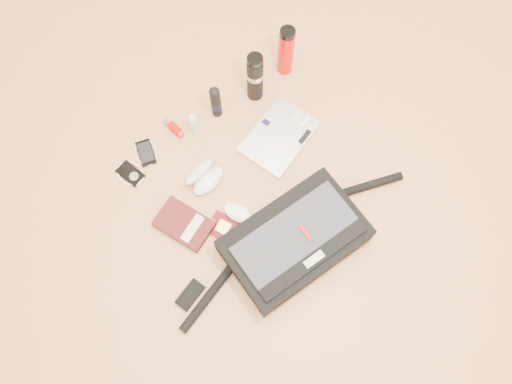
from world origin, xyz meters
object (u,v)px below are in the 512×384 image
(messenger_bag, at_px, (294,241))
(thermos_black, at_px, (255,77))
(laptop, at_px, (279,137))
(thermos_red, at_px, (286,51))
(book, at_px, (184,224))

(messenger_bag, xyz_separation_m, thermos_black, (0.31, 0.62, 0.07))
(laptop, bearing_deg, messenger_bag, -138.54)
(thermos_red, bearing_deg, messenger_bag, -127.40)
(laptop, bearing_deg, thermos_black, 61.80)
(messenger_bag, height_order, thermos_red, thermos_red)
(messenger_bag, xyz_separation_m, laptop, (0.26, 0.39, -0.06))
(laptop, xyz_separation_m, thermos_black, (0.05, 0.23, 0.12))
(messenger_bag, xyz_separation_m, book, (-0.28, 0.33, -0.05))
(laptop, xyz_separation_m, thermos_red, (0.24, 0.25, 0.12))
(thermos_black, bearing_deg, book, -153.66)
(laptop, relative_size, thermos_red, 1.38)
(messenger_bag, distance_m, book, 0.44)
(book, bearing_deg, laptop, -13.12)
(book, bearing_deg, thermos_black, 6.59)
(thermos_black, bearing_deg, messenger_bag, -116.32)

